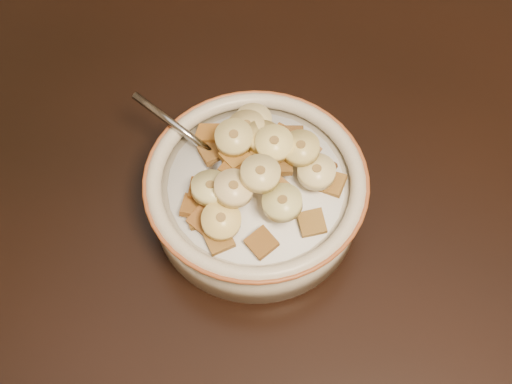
% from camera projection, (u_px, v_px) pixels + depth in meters
% --- Properties ---
extents(table, '(1.43, 0.94, 0.04)m').
position_uv_depth(table, '(470.00, 228.00, 0.58)').
color(table, black).
rests_on(table, floor).
extents(cereal_bowl, '(0.18, 0.18, 0.04)m').
position_uv_depth(cereal_bowl, '(256.00, 197.00, 0.55)').
color(cereal_bowl, beige).
rests_on(cereal_bowl, table).
extents(milk, '(0.15, 0.15, 0.00)m').
position_uv_depth(milk, '(256.00, 184.00, 0.53)').
color(milk, white).
rests_on(milk, cereal_bowl).
extents(spoon, '(0.05, 0.04, 0.01)m').
position_uv_depth(spoon, '(229.00, 165.00, 0.53)').
color(spoon, gray).
rests_on(spoon, cereal_bowl).
extents(cereal_square_0, '(0.02, 0.02, 0.01)m').
position_uv_depth(cereal_square_0, '(332.00, 183.00, 0.53)').
color(cereal_square_0, olive).
rests_on(cereal_square_0, milk).
extents(cereal_square_1, '(0.03, 0.03, 0.01)m').
position_uv_depth(cereal_square_1, '(306.00, 149.00, 0.54)').
color(cereal_square_1, olive).
rests_on(cereal_square_1, milk).
extents(cereal_square_2, '(0.03, 0.03, 0.01)m').
position_uv_depth(cereal_square_2, '(312.00, 223.00, 0.50)').
color(cereal_square_2, olive).
rests_on(cereal_square_2, milk).
extents(cereal_square_3, '(0.03, 0.03, 0.01)m').
position_uv_depth(cereal_square_3, '(287.00, 144.00, 0.54)').
color(cereal_square_3, olive).
rests_on(cereal_square_3, milk).
extents(cereal_square_4, '(0.02, 0.03, 0.01)m').
position_uv_depth(cereal_square_4, '(194.00, 207.00, 0.51)').
color(cereal_square_4, '#9D6427').
rests_on(cereal_square_4, milk).
extents(cereal_square_5, '(0.02, 0.02, 0.01)m').
position_uv_depth(cereal_square_5, '(235.00, 168.00, 0.52)').
color(cereal_square_5, brown).
rests_on(cereal_square_5, milk).
extents(cereal_square_6, '(0.02, 0.02, 0.01)m').
position_uv_depth(cereal_square_6, '(282.00, 137.00, 0.55)').
color(cereal_square_6, brown).
rests_on(cereal_square_6, milk).
extents(cereal_square_7, '(0.03, 0.03, 0.01)m').
position_uv_depth(cereal_square_7, '(291.00, 137.00, 0.54)').
color(cereal_square_7, brown).
rests_on(cereal_square_7, milk).
extents(cereal_square_8, '(0.02, 0.03, 0.01)m').
position_uv_depth(cereal_square_8, '(321.00, 168.00, 0.53)').
color(cereal_square_8, brown).
rests_on(cereal_square_8, milk).
extents(cereal_square_9, '(0.03, 0.03, 0.01)m').
position_uv_depth(cereal_square_9, '(219.00, 239.00, 0.50)').
color(cereal_square_9, brown).
rests_on(cereal_square_9, milk).
extents(cereal_square_10, '(0.03, 0.03, 0.01)m').
position_uv_depth(cereal_square_10, '(202.00, 189.00, 0.52)').
color(cereal_square_10, '#9D5920').
rests_on(cereal_square_10, milk).
extents(cereal_square_11, '(0.03, 0.02, 0.01)m').
position_uv_depth(cereal_square_11, '(208.00, 134.00, 0.55)').
color(cereal_square_11, '#965422').
rests_on(cereal_square_11, milk).
extents(cereal_square_12, '(0.03, 0.03, 0.01)m').
position_uv_depth(cereal_square_12, '(279.00, 164.00, 0.52)').
color(cereal_square_12, brown).
rests_on(cereal_square_12, milk).
extents(cereal_square_13, '(0.03, 0.03, 0.01)m').
position_uv_depth(cereal_square_13, '(213.00, 152.00, 0.54)').
color(cereal_square_13, olive).
rests_on(cereal_square_13, milk).
extents(cereal_square_14, '(0.03, 0.03, 0.01)m').
position_uv_depth(cereal_square_14, '(262.00, 243.00, 0.49)').
color(cereal_square_14, brown).
rests_on(cereal_square_14, milk).
extents(cereal_square_15, '(0.02, 0.02, 0.01)m').
position_uv_depth(cereal_square_15, '(246.00, 180.00, 0.51)').
color(cereal_square_15, olive).
rests_on(cereal_square_15, milk).
extents(cereal_square_16, '(0.03, 0.03, 0.01)m').
position_uv_depth(cereal_square_16, '(235.00, 157.00, 0.52)').
color(cereal_square_16, olive).
rests_on(cereal_square_16, milk).
extents(cereal_square_17, '(0.03, 0.03, 0.01)m').
position_uv_depth(cereal_square_17, '(259.00, 148.00, 0.53)').
color(cereal_square_17, brown).
rests_on(cereal_square_17, milk).
extents(cereal_square_18, '(0.02, 0.02, 0.01)m').
position_uv_depth(cereal_square_18, '(204.00, 219.00, 0.50)').
color(cereal_square_18, brown).
rests_on(cereal_square_18, milk).
extents(cereal_square_19, '(0.02, 0.02, 0.01)m').
position_uv_depth(cereal_square_19, '(277.00, 141.00, 0.54)').
color(cereal_square_19, brown).
rests_on(cereal_square_19, milk).
extents(cereal_square_20, '(0.03, 0.03, 0.01)m').
position_uv_depth(cereal_square_20, '(250.00, 132.00, 0.54)').
color(cereal_square_20, brown).
rests_on(cereal_square_20, milk).
extents(cereal_square_21, '(0.02, 0.02, 0.01)m').
position_uv_depth(cereal_square_21, '(269.00, 134.00, 0.54)').
color(cereal_square_21, brown).
rests_on(cereal_square_21, milk).
extents(cereal_square_22, '(0.03, 0.03, 0.01)m').
position_uv_depth(cereal_square_22, '(278.00, 190.00, 0.51)').
color(cereal_square_22, '#946028').
rests_on(cereal_square_22, milk).
extents(cereal_square_23, '(0.03, 0.03, 0.01)m').
position_uv_depth(cereal_square_23, '(200.00, 215.00, 0.51)').
color(cereal_square_23, brown).
rests_on(cereal_square_23, milk).
extents(cereal_square_24, '(0.03, 0.03, 0.01)m').
position_uv_depth(cereal_square_24, '(261.00, 147.00, 0.53)').
color(cereal_square_24, '#8E5F20').
rests_on(cereal_square_24, milk).
extents(banana_slice_0, '(0.03, 0.03, 0.02)m').
position_uv_depth(banana_slice_0, '(221.00, 220.00, 0.49)').
color(banana_slice_0, '#F6DE79').
rests_on(banana_slice_0, milk).
extents(banana_slice_1, '(0.04, 0.04, 0.01)m').
position_uv_depth(banana_slice_1, '(234.00, 188.00, 0.49)').
color(banana_slice_1, beige).
rests_on(banana_slice_1, milk).
extents(banana_slice_2, '(0.04, 0.04, 0.01)m').
position_uv_depth(banana_slice_2, '(260.00, 174.00, 0.49)').
color(banana_slice_2, '#D7B772').
rests_on(banana_slice_2, milk).
extents(banana_slice_3, '(0.04, 0.04, 0.02)m').
position_uv_depth(banana_slice_3, '(211.00, 188.00, 0.50)').
color(banana_slice_3, '#C9BC88').
rests_on(banana_slice_3, milk).
extents(banana_slice_4, '(0.04, 0.04, 0.01)m').
position_uv_depth(banana_slice_4, '(274.00, 144.00, 0.51)').
color(banana_slice_4, '#FFDF92').
rests_on(banana_slice_4, milk).
extents(banana_slice_5, '(0.04, 0.04, 0.02)m').
position_uv_depth(banana_slice_5, '(234.00, 137.00, 0.52)').
color(banana_slice_5, '#E3D47C').
rests_on(banana_slice_5, milk).
extents(banana_slice_6, '(0.04, 0.04, 0.02)m').
position_uv_depth(banana_slice_6, '(263.00, 137.00, 0.52)').
color(banana_slice_6, '#CFBE68').
rests_on(banana_slice_6, milk).
extents(banana_slice_7, '(0.04, 0.04, 0.01)m').
position_uv_depth(banana_slice_7, '(254.00, 121.00, 0.54)').
color(banana_slice_7, '#FFDF99').
rests_on(banana_slice_7, milk).
extents(banana_slice_8, '(0.04, 0.04, 0.01)m').
position_uv_depth(banana_slice_8, '(300.00, 148.00, 0.52)').
color(banana_slice_8, '#EFD87F').
rests_on(banana_slice_8, milk).
extents(banana_slice_9, '(0.04, 0.04, 0.01)m').
position_uv_depth(banana_slice_9, '(316.00, 172.00, 0.52)').
color(banana_slice_9, beige).
rests_on(banana_slice_9, milk).
extents(banana_slice_10, '(0.04, 0.04, 0.01)m').
position_uv_depth(banana_slice_10, '(246.00, 127.00, 0.53)').
color(banana_slice_10, tan).
rests_on(banana_slice_10, milk).
extents(banana_slice_11, '(0.04, 0.04, 0.01)m').
position_uv_depth(banana_slice_11, '(282.00, 203.00, 0.49)').
color(banana_slice_11, beige).
rests_on(banana_slice_11, milk).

